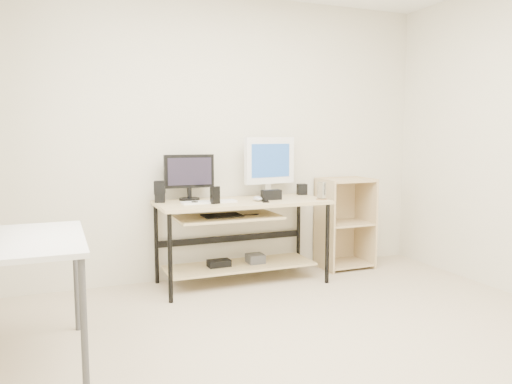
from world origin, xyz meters
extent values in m
cube|color=#C5B497|center=(0.00, 0.00, -0.01)|extent=(4.00, 4.00, 0.01)
cube|color=beige|center=(0.00, 2.00, 1.30)|extent=(4.00, 0.01, 2.60)
cube|color=#C9B47F|center=(0.00, 1.66, 0.73)|extent=(1.50, 0.65, 0.03)
cube|color=#C9B47F|center=(-0.15, 1.60, 0.62)|extent=(0.90, 0.49, 0.02)
cube|color=#C9B47F|center=(0.00, 1.71, 0.15)|extent=(1.35, 0.46, 0.02)
cube|color=black|center=(-0.20, 1.60, 0.64)|extent=(0.33, 0.22, 0.01)
cylinder|color=black|center=(0.05, 1.55, 0.64)|extent=(0.14, 0.01, 0.01)
cube|color=#424245|center=(0.15, 1.71, 0.20)|extent=(0.15, 0.15, 0.08)
cube|color=black|center=(-0.20, 1.71, 0.19)|extent=(0.20, 0.12, 0.06)
cylinder|color=black|center=(-0.71, 1.37, 0.36)|extent=(0.04, 0.04, 0.72)
cylinder|color=black|center=(-0.71, 1.94, 0.36)|extent=(0.04, 0.04, 0.72)
cylinder|color=black|center=(0.71, 1.37, 0.36)|extent=(0.04, 0.04, 0.72)
cylinder|color=black|center=(0.71, 1.94, 0.36)|extent=(0.04, 0.04, 0.72)
cube|color=white|center=(-1.68, 0.60, 0.73)|extent=(0.60, 1.00, 0.03)
cylinder|color=#424245|center=(-1.42, 0.14, 0.36)|extent=(0.04, 0.04, 0.72)
cylinder|color=#424245|center=(-1.42, 1.06, 0.36)|extent=(0.04, 0.04, 0.72)
cube|color=tan|center=(0.91, 1.78, 0.45)|extent=(0.02, 0.40, 0.90)
cube|color=tan|center=(1.39, 1.78, 0.45)|extent=(0.02, 0.40, 0.90)
cube|color=tan|center=(1.15, 1.97, 0.45)|extent=(0.50, 0.02, 0.90)
cube|color=tan|center=(1.15, 1.78, 0.04)|extent=(0.46, 0.38, 0.02)
cube|color=tan|center=(1.15, 1.78, 0.45)|extent=(0.46, 0.38, 0.02)
cube|color=tan|center=(1.15, 1.78, 0.88)|extent=(0.46, 0.38, 0.02)
cylinder|color=black|center=(-0.42, 1.86, 0.76)|extent=(0.18, 0.18, 0.02)
cylinder|color=black|center=(-0.42, 1.86, 0.81)|extent=(0.04, 0.04, 0.09)
cube|color=black|center=(-0.42, 1.86, 1.01)|extent=(0.44, 0.07, 0.30)
cube|color=black|center=(-0.42, 1.84, 1.01)|extent=(0.38, 0.02, 0.24)
cube|color=silver|center=(0.36, 1.87, 0.76)|extent=(0.19, 0.17, 0.02)
cylinder|color=silver|center=(0.36, 1.87, 0.82)|extent=(0.05, 0.05, 0.10)
cube|color=white|center=(0.36, 1.87, 1.09)|extent=(0.52, 0.13, 0.44)
cube|color=#214A90|center=(0.36, 1.84, 1.09)|extent=(0.44, 0.07, 0.35)
cube|color=white|center=(-0.31, 1.62, 0.76)|extent=(0.47, 0.13, 0.02)
ellipsoid|color=#BABABF|center=(0.12, 1.58, 0.77)|extent=(0.08, 0.12, 0.04)
cube|color=black|center=(0.27, 1.61, 0.79)|extent=(0.18, 0.08, 0.09)
cube|color=black|center=(-0.69, 1.81, 0.79)|extent=(0.10, 0.10, 0.07)
cube|color=black|center=(-0.69, 1.81, 0.88)|extent=(0.11, 0.11, 0.11)
cube|color=black|center=(0.70, 1.85, 0.80)|extent=(0.10, 0.10, 0.11)
cube|color=black|center=(-0.28, 1.55, 0.82)|extent=(0.08, 0.06, 0.15)
cylinder|color=black|center=(-0.44, 1.59, 0.76)|extent=(0.07, 0.07, 0.02)
cube|color=black|center=(0.16, 1.49, 0.75)|extent=(0.08, 0.12, 0.01)
cylinder|color=#B07F4F|center=(0.69, 1.45, 0.75)|extent=(0.10, 0.10, 0.01)
cylinder|color=white|center=(0.69, 1.45, 0.83)|extent=(0.08, 0.08, 0.15)
camera|label=1|loc=(-1.52, -2.45, 1.33)|focal=35.00mm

